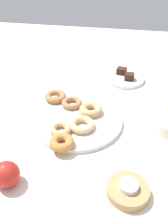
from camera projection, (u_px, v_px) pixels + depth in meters
ground_plane at (76, 121)px, 0.91m from camera, size 2.40×2.40×0.00m
donut_plate at (76, 119)px, 0.91m from camera, size 0.35×0.35×0.02m
donut_0 at (62, 142)px, 0.77m from camera, size 0.09×0.09×0.03m
donut_1 at (82, 125)px, 0.85m from camera, size 0.12×0.12×0.03m
donut_2 at (72, 103)px, 0.96m from camera, size 0.12×0.12×0.02m
donut_3 at (91, 109)px, 0.92m from camera, size 0.12×0.12×0.03m
donut_4 at (60, 129)px, 0.83m from camera, size 0.11×0.11×0.02m
donut_5 at (56, 97)px, 1.00m from camera, size 0.09×0.09×0.03m
cake_plate at (124, 78)px, 1.18m from camera, size 0.20×0.20×0.02m
brownie_near at (122, 71)px, 1.19m from camera, size 0.05×0.05×0.03m
brownie_far at (129, 77)px, 1.14m from camera, size 0.04×0.05×0.03m
candle_holder at (128, 190)px, 0.64m from camera, size 0.12×0.12×0.03m
tealight at (129, 186)px, 0.63m from camera, size 0.05×0.05×0.01m
apple at (6, 174)px, 0.66m from camera, size 0.08×0.08×0.08m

